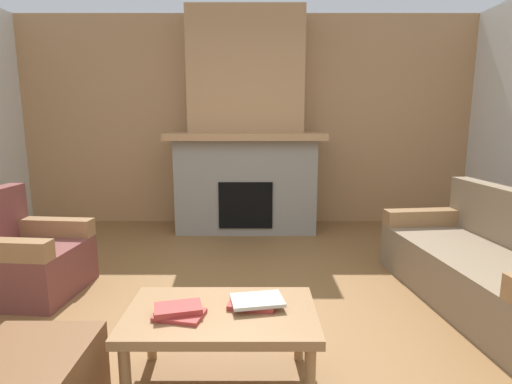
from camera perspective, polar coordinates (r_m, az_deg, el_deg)
ground at (r=2.92m, az=-2.76°, el=-18.87°), size 9.00×9.00×0.00m
wall_back_wood_panel at (r=5.54m, az=-1.50°, el=9.71°), size 6.00×0.12×2.70m
fireplace at (r=5.17m, az=-1.59°, el=7.58°), size 1.90×0.82×2.70m
couch at (r=3.70m, az=29.36°, el=-8.96°), size 1.04×1.88×0.85m
armchair at (r=3.86m, az=-29.67°, el=-8.06°), size 0.83×0.83×0.85m
coffee_table at (r=2.27m, az=-5.03°, el=-17.32°), size 1.00×0.60×0.43m
book_stack_near_edge at (r=2.21m, az=-10.84°, el=-15.97°), size 0.28×0.23×0.05m
book_stack_center at (r=2.28m, az=-0.39°, el=-15.00°), size 0.31×0.23×0.05m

